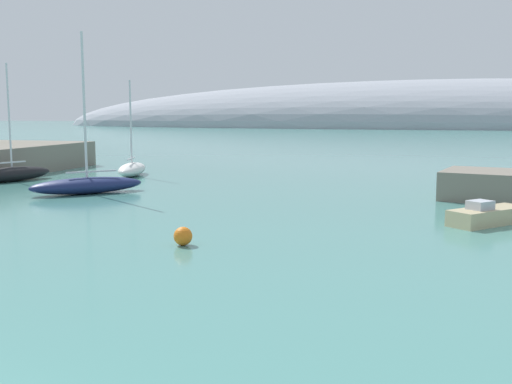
# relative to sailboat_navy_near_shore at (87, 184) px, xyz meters

# --- Properties ---
(distant_ridge) EXTENTS (290.86, 65.68, 31.84)m
(distant_ridge) POSITION_rel_sailboat_navy_near_shore_xyz_m (33.61, 178.40, -0.59)
(distant_ridge) COLOR #999EA8
(distant_ridge) RESTS_ON ground
(sailboat_navy_near_shore) EXTENTS (6.32, 6.43, 9.97)m
(sailboat_navy_near_shore) POSITION_rel_sailboat_navy_near_shore_xyz_m (0.00, 0.00, 0.00)
(sailboat_navy_near_shore) COLOR navy
(sailboat_navy_near_shore) RESTS_ON water
(sailboat_black_mid_mooring) EXTENTS (3.77, 6.51, 8.62)m
(sailboat_black_mid_mooring) POSITION_rel_sailboat_navy_near_shore_xyz_m (-8.91, 4.48, -0.00)
(sailboat_black_mid_mooring) COLOR black
(sailboat_black_mid_mooring) RESTS_ON water
(sailboat_white_outer_mooring) EXTENTS (3.11, 5.98, 7.59)m
(sailboat_white_outer_mooring) POSITION_rel_sailboat_navy_near_shore_xyz_m (-2.10, 10.27, -0.01)
(sailboat_white_outer_mooring) COLOR white
(sailboat_white_outer_mooring) RESTS_ON water
(motorboat_sand_foreground) EXTENTS (3.92, 4.09, 1.14)m
(motorboat_sand_foreground) POSITION_rel_sailboat_navy_near_shore_xyz_m (23.26, -4.40, -0.18)
(motorboat_sand_foreground) COLOR #C6B284
(motorboat_sand_foreground) RESTS_ON water
(mooring_buoy_orange) EXTENTS (0.73, 0.73, 0.73)m
(mooring_buoy_orange) POSITION_rel_sailboat_navy_near_shore_xyz_m (11.43, -12.21, -0.23)
(mooring_buoy_orange) COLOR orange
(mooring_buoy_orange) RESTS_ON water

